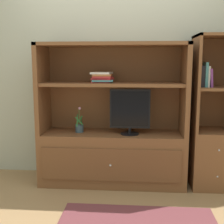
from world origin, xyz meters
name	(u,v)px	position (x,y,z in m)	size (l,w,h in m)	color
ground_plane	(109,197)	(0.00, 0.00, 0.00)	(8.00, 8.00, 0.00)	#99754C
painted_rear_wall	(115,63)	(0.00, 0.75, 1.40)	(6.00, 0.10, 2.80)	#ADB29E
media_console	(112,141)	(0.00, 0.41, 0.50)	(1.66, 0.54, 1.62)	brown
tv_monitor	(130,111)	(0.20, 0.34, 0.86)	(0.45, 0.21, 0.51)	black
potted_plant	(79,127)	(-0.38, 0.39, 0.66)	(0.09, 0.11, 0.30)	#384C56
magazine_stack	(102,77)	(-0.11, 0.40, 1.24)	(0.25, 0.32, 0.12)	red
bookshelf_tall	(213,138)	(1.15, 0.41, 0.55)	(0.50, 0.49, 1.70)	brown
upright_book_row	(205,76)	(1.02, 0.40, 1.25)	(0.13, 0.17, 0.27)	black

